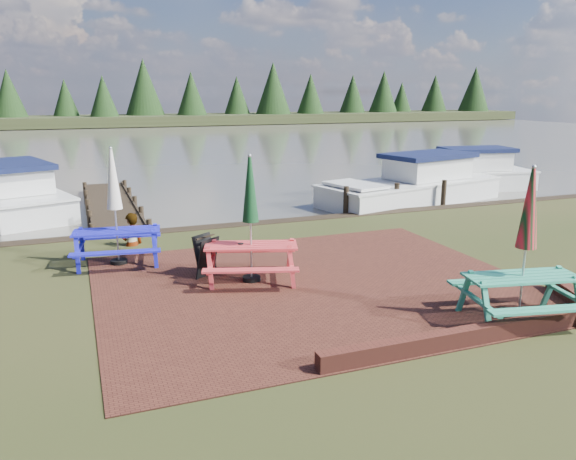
% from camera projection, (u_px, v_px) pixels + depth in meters
% --- Properties ---
extents(ground, '(120.00, 120.00, 0.00)m').
position_uv_depth(ground, '(334.00, 301.00, 11.15)').
color(ground, black).
rests_on(ground, ground).
extents(paving, '(9.00, 7.50, 0.02)m').
position_uv_depth(paving, '(314.00, 284.00, 12.06)').
color(paving, '#3C1A13').
rests_on(paving, ground).
extents(brick_wall, '(6.21, 1.79, 0.30)m').
position_uv_depth(brick_wall, '(507.00, 324.00, 9.67)').
color(brick_wall, '#4C1E16').
rests_on(brick_wall, ground).
extents(water, '(120.00, 60.00, 0.02)m').
position_uv_depth(water, '(135.00, 144.00, 44.74)').
color(water, '#4E4A42').
rests_on(water, ground).
extents(far_treeline, '(120.00, 10.00, 8.10)m').
position_uv_depth(far_treeline, '(109.00, 98.00, 70.27)').
color(far_treeline, black).
rests_on(far_treeline, ground).
extents(picnic_table_teal, '(2.33, 2.16, 2.80)m').
position_uv_depth(picnic_table_teal, '(523.00, 269.00, 9.97)').
color(picnic_table_teal, '#2B8C6E').
rests_on(picnic_table_teal, ground).
extents(picnic_table_red, '(2.42, 2.28, 2.75)m').
position_uv_depth(picnic_table_red, '(251.00, 239.00, 12.06)').
color(picnic_table_red, red).
rests_on(picnic_table_red, ground).
extents(picnic_table_blue, '(2.23, 2.04, 2.78)m').
position_uv_depth(picnic_table_blue, '(116.00, 225.00, 13.28)').
color(picnic_table_blue, '#1717B0').
rests_on(picnic_table_blue, ground).
extents(chalkboard, '(0.59, 0.81, 0.92)m').
position_uv_depth(chalkboard, '(206.00, 256.00, 12.54)').
color(chalkboard, black).
rests_on(chalkboard, ground).
extents(jetty, '(1.76, 9.08, 1.00)m').
position_uv_depth(jetty, '(111.00, 204.00, 20.16)').
color(jetty, black).
rests_on(jetty, ground).
extents(boat_jetty, '(4.57, 7.58, 2.08)m').
position_uv_depth(boat_jetty, '(13.00, 196.00, 20.02)').
color(boat_jetty, beige).
rests_on(boat_jetty, ground).
extents(boat_near, '(8.06, 4.36, 2.07)m').
position_uv_depth(boat_near, '(414.00, 187.00, 21.92)').
color(boat_near, beige).
rests_on(boat_near, ground).
extents(boat_far, '(6.74, 3.32, 2.02)m').
position_uv_depth(boat_far, '(462.00, 176.00, 24.90)').
color(boat_far, beige).
rests_on(boat_far, ground).
extents(person, '(0.75, 0.63, 1.76)m').
position_uv_depth(person, '(130.00, 214.00, 14.95)').
color(person, gray).
rests_on(person, ground).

